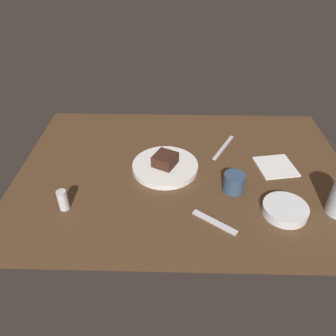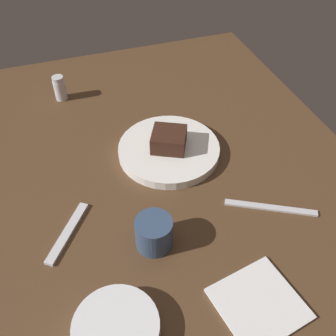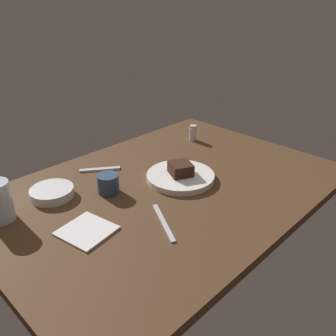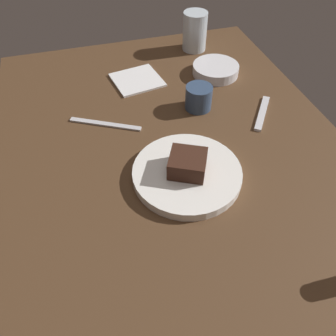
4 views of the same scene
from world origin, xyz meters
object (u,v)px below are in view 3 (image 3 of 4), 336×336
at_px(salt_shaker, 193,133).
at_px(coffee_cup, 108,184).
at_px(dessert_plate, 179,176).
at_px(chocolate_cake_slice, 180,168).
at_px(butter_knife, 164,222).
at_px(folded_napkin, 87,231).
at_px(dessert_spoon, 100,169).
at_px(side_bowl, 52,193).

distance_m(salt_shaker, coffee_cup, 0.55).
distance_m(dessert_plate, salt_shaker, 0.38).
bearing_deg(chocolate_cake_slice, salt_shaker, 33.83).
height_order(dessert_plate, salt_shaker, salt_shaker).
relative_size(salt_shaker, butter_knife, 0.37).
bearing_deg(folded_napkin, butter_knife, -34.71).
bearing_deg(chocolate_cake_slice, dessert_spoon, 121.15).
height_order(dessert_plate, folded_napkin, dessert_plate).
bearing_deg(folded_napkin, side_bowl, 82.88).
bearing_deg(butter_knife, chocolate_cake_slice, -28.97).
relative_size(dessert_plate, chocolate_cake_slice, 3.10).
relative_size(dessert_spoon, butter_knife, 0.79).
height_order(chocolate_cake_slice, butter_knife, chocolate_cake_slice).
xyz_separation_m(side_bowl, butter_knife, (0.15, -0.36, -0.01)).
bearing_deg(butter_knife, dessert_plate, -28.54).
relative_size(dessert_plate, dessert_spoon, 1.60).
bearing_deg(dessert_spoon, butter_knife, 115.88).
distance_m(chocolate_cake_slice, salt_shaker, 0.38).
bearing_deg(butter_knife, side_bowl, 50.66).
xyz_separation_m(chocolate_cake_slice, folded_napkin, (-0.41, -0.02, -0.04)).
xyz_separation_m(side_bowl, coffee_cup, (0.15, -0.11, 0.02)).
relative_size(salt_shaker, coffee_cup, 0.97).
height_order(salt_shaker, dessert_spoon, salt_shaker).
relative_size(coffee_cup, butter_knife, 0.38).
height_order(dessert_spoon, butter_knife, dessert_spoon).
height_order(chocolate_cake_slice, dessert_spoon, chocolate_cake_slice).
bearing_deg(folded_napkin, dessert_plate, 3.65).
height_order(coffee_cup, butter_knife, coffee_cup).
relative_size(side_bowl, butter_knife, 0.73).
distance_m(side_bowl, folded_napkin, 0.24).
relative_size(dessert_spoon, folded_napkin, 1.11).
distance_m(side_bowl, coffee_cup, 0.18).
bearing_deg(coffee_cup, dessert_plate, -24.15).
xyz_separation_m(coffee_cup, butter_knife, (0.00, -0.25, -0.03)).
distance_m(salt_shaker, butter_knife, 0.65).
height_order(chocolate_cake_slice, coffee_cup, coffee_cup).
relative_size(chocolate_cake_slice, salt_shaker, 1.12).
distance_m(coffee_cup, butter_knife, 0.26).
xyz_separation_m(chocolate_cake_slice, dessert_spoon, (-0.16, 0.26, -0.04)).
relative_size(chocolate_cake_slice, coffee_cup, 1.09).
xyz_separation_m(salt_shaker, folded_napkin, (-0.72, -0.23, -0.03)).
distance_m(coffee_cup, folded_napkin, 0.22).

